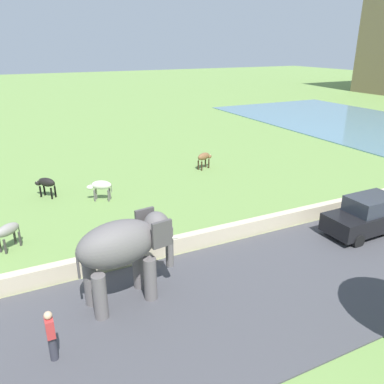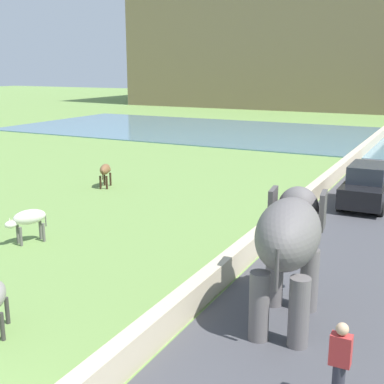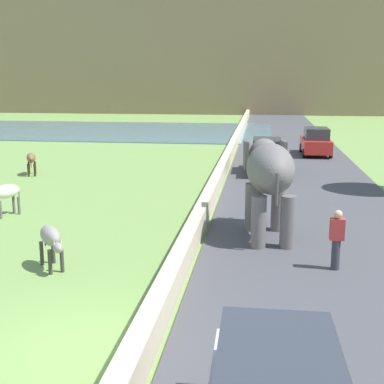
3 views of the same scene
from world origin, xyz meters
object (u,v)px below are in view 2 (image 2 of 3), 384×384
Objects in this scene: car_black at (367,186)px; cow_brown at (105,170)px; person_beside_elephant at (340,363)px; elephant at (290,239)px; cow_white at (28,219)px.

cow_brown is (-11.95, -2.06, -0.06)m from car_black.
person_beside_elephant is at bearing -83.09° from car_black.
elephant reaches higher than car_black.
cow_brown is at bearing 108.38° from cow_white.
car_black is 12.13m from cow_brown.
person_beside_elephant is at bearing -41.00° from cow_brown.
person_beside_elephant is at bearing -20.00° from cow_white.
car_black reaches higher than cow_brown.
cow_white is (-11.03, 4.02, -0.04)m from person_beside_elephant.
cow_brown is (-11.92, 9.22, -1.20)m from elephant.
car_black is (0.03, 11.27, -1.14)m from elephant.
person_beside_elephant reaches higher than cow_brown.
elephant is 2.18× the size of person_beside_elephant.
person_beside_elephant is (1.72, -2.64, -1.16)m from elephant.
cow_white is (-9.32, 1.38, -1.20)m from elephant.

